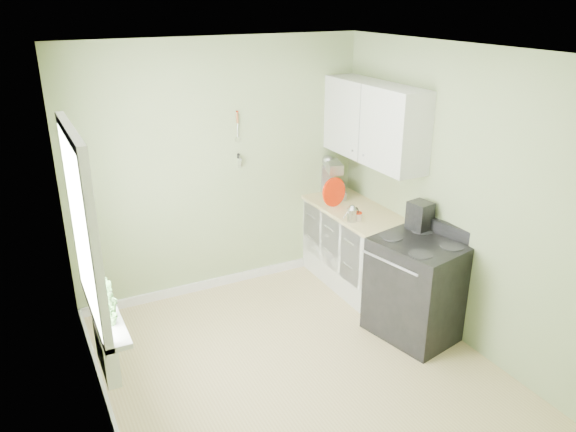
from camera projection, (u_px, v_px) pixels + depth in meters
name	position (u px, v px, depth m)	size (l,w,h in m)	color
floor	(300.00, 372.00, 4.91)	(3.20, 3.60, 0.02)	tan
ceiling	(303.00, 50.00, 3.90)	(3.20, 3.60, 0.02)	white
wall_back	(220.00, 170.00, 5.90)	(3.20, 0.02, 2.70)	#9AAC75
wall_left	(88.00, 273.00, 3.73)	(0.02, 3.60, 2.70)	#9AAC75
wall_right	(458.00, 198.00, 5.08)	(0.02, 3.60, 2.70)	#9AAC75
base_cabinets	(362.00, 254.00, 6.12)	(0.60, 1.60, 0.87)	white
countertop	(364.00, 215.00, 5.95)	(0.64, 1.60, 0.04)	#DECB88
upper_cabinets	(374.00, 122.00, 5.73)	(0.35, 1.40, 0.80)	white
window	(82.00, 229.00, 3.91)	(0.06, 1.14, 1.44)	white
window_sill	(104.00, 309.00, 4.19)	(0.18, 1.14, 0.04)	white
radiator	(107.00, 351.00, 4.26)	(0.12, 0.50, 0.35)	white
wall_utensils	(238.00, 148.00, 5.88)	(0.02, 0.14, 0.58)	#DECB88
stove	(417.00, 287.00, 5.30)	(0.84, 0.91, 1.09)	black
stand_mixer	(333.00, 180.00, 6.39)	(0.32, 0.41, 0.45)	#B2B2B7
kettle	(352.00, 214.00, 5.69)	(0.17, 0.10, 0.17)	silver
coffee_maker	(419.00, 219.00, 5.37)	(0.22, 0.23, 0.33)	black
red_tray	(334.00, 192.00, 6.08)	(0.32, 0.32, 0.02)	red
jar	(358.00, 216.00, 5.74)	(0.08, 0.08, 0.09)	beige
plant_a	(110.00, 308.00, 3.91)	(0.14, 0.10, 0.27)	#37622A
plant_b	(106.00, 299.00, 4.03)	(0.15, 0.12, 0.27)	#37622A
plant_c	(98.00, 277.00, 4.33)	(0.15, 0.15, 0.27)	#37622A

